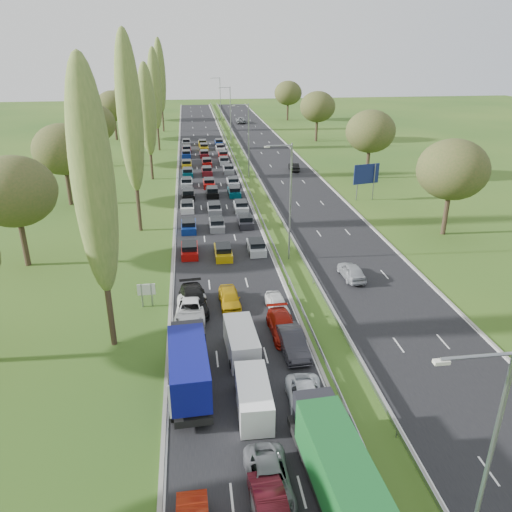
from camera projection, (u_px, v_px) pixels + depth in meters
ground at (248, 175)px, 85.74m from camera, size 260.00×260.00×0.00m
near_carriageway at (208, 172)px, 87.20m from camera, size 10.50×215.00×0.04m
far_carriageway at (283, 170)px, 88.84m from camera, size 10.50×215.00×0.04m
central_reservation at (246, 168)px, 87.80m from camera, size 2.36×215.00×0.32m
lamp_columns at (249, 141)px, 81.57m from camera, size 0.18×140.18×12.00m
poplar_row at (141, 110)px, 68.16m from camera, size 2.80×127.80×22.44m
woodland_left at (57, 154)px, 63.67m from camera, size 8.00×166.00×11.10m
woodland_right at (390, 140)px, 72.94m from camera, size 8.00×153.00×11.10m
traffic_queue_fill at (209, 177)px, 82.44m from camera, size 9.04×68.63×0.80m
near_car_2 at (191, 310)px, 40.49m from camera, size 2.78×5.42×1.46m
near_car_3 at (193, 300)px, 41.84m from camera, size 2.67×5.70×1.61m
near_car_5 at (271, 510)px, 23.11m from camera, size 1.82×4.40×1.41m
near_car_6 at (269, 480)px, 24.74m from camera, size 2.21×4.75×1.32m
near_car_8 at (230, 298)px, 42.45m from camera, size 1.85×4.27×1.43m
near_car_9 at (292, 342)px, 36.03m from camera, size 1.94×4.88×1.58m
near_car_10 at (306, 399)px, 30.38m from camera, size 2.55×4.92×1.33m
near_car_11 at (283, 326)px, 38.18m from camera, size 2.17×5.01×1.44m
near_car_12 at (277, 304)px, 41.63m from camera, size 1.81×3.95×1.31m
far_car_0 at (352, 271)px, 47.40m from camera, size 1.90×4.39×1.47m
far_car_1 at (294, 167)px, 88.07m from camera, size 1.67×4.31×1.40m
far_car_2 at (241, 120)px, 141.81m from camera, size 2.81×5.86×1.61m
blue_lorry at (189, 365)px, 31.65m from camera, size 2.33×8.37×3.53m
green_lorry at (344, 487)px, 22.80m from camera, size 2.26×12.23×3.62m
white_van_front at (253, 395)px, 30.23m from camera, size 1.95×4.96×2.00m
white_van_rear at (241, 340)px, 35.76m from camera, size 2.01×5.14×2.06m
info_sign at (147, 292)px, 42.06m from camera, size 1.50×0.16×2.10m
direction_sign at (366, 176)px, 70.37m from camera, size 3.93×0.96×5.20m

